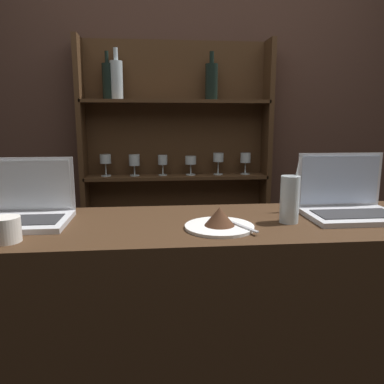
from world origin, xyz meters
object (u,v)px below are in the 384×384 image
at_px(cake_plate, 220,221).
at_px(laptop_far, 348,203).
at_px(laptop_near, 24,209).
at_px(coffee_cup, 6,230).
at_px(water_glass, 290,199).

bearing_deg(cake_plate, laptop_far, 13.40).
bearing_deg(laptop_near, coffee_cup, -84.23).
distance_m(laptop_far, cake_plate, 0.51).
distance_m(cake_plate, coffee_cup, 0.63).
xyz_separation_m(laptop_near, cake_plate, (0.65, -0.14, -0.02)).
xyz_separation_m(laptop_far, cake_plate, (-0.49, -0.12, -0.02)).
bearing_deg(laptop_far, water_glass, -164.29).
distance_m(laptop_near, laptop_far, 1.15).
relative_size(laptop_near, laptop_far, 0.94).
bearing_deg(coffee_cup, water_glass, 7.90).
distance_m(laptop_far, coffee_cup, 1.14).
relative_size(laptop_far, cake_plate, 1.47).
distance_m(laptop_near, cake_plate, 0.67).
distance_m(water_glass, coffee_cup, 0.89).
bearing_deg(laptop_near, laptop_far, -1.35).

